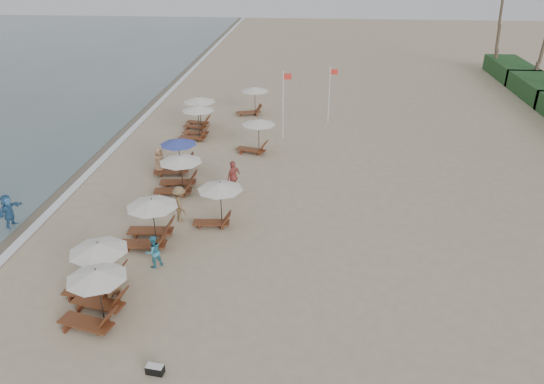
# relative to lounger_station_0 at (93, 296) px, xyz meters

# --- Properties ---
(ground) EXTENTS (160.00, 160.00, 0.00)m
(ground) POSITION_rel_lounger_station_0_xyz_m (5.51, 2.73, -1.03)
(ground) COLOR tan
(ground) RESTS_ON ground
(wet_sand_band) EXTENTS (3.20, 140.00, 0.01)m
(wet_sand_band) POSITION_rel_lounger_station_0_xyz_m (-6.99, 12.73, -1.03)
(wet_sand_band) COLOR #6B5E4C
(wet_sand_band) RESTS_ON ground
(foam_line) EXTENTS (0.50, 140.00, 0.02)m
(foam_line) POSITION_rel_lounger_station_0_xyz_m (-5.69, 12.73, -1.02)
(foam_line) COLOR white
(foam_line) RESTS_ON ground
(lounger_station_0) EXTENTS (2.66, 2.38, 2.17)m
(lounger_station_0) POSITION_rel_lounger_station_0_xyz_m (0.00, 0.00, 0.00)
(lounger_station_0) COLOR brown
(lounger_station_0) RESTS_ON ground
(lounger_station_1) EXTENTS (2.69, 2.30, 2.19)m
(lounger_station_1) POSITION_rel_lounger_station_0_xyz_m (-0.60, 1.70, 0.04)
(lounger_station_1) COLOR brown
(lounger_station_1) RESTS_ON ground
(lounger_station_2) EXTENTS (2.77, 2.36, 2.25)m
(lounger_station_2) POSITION_rel_lounger_station_0_xyz_m (0.39, 5.38, 0.05)
(lounger_station_2) COLOR brown
(lounger_station_2) RESTS_ON ground
(lounger_station_3) EXTENTS (2.74, 2.38, 2.10)m
(lounger_station_3) POSITION_rel_lounger_station_0_xyz_m (0.33, 10.89, 0.03)
(lounger_station_3) COLOR brown
(lounger_station_3) RESTS_ON ground
(lounger_station_4) EXTENTS (2.67, 2.39, 2.10)m
(lounger_station_4) POSITION_rel_lounger_station_0_xyz_m (-0.48, 13.51, -0.04)
(lounger_station_4) COLOR brown
(lounger_station_4) RESTS_ON ground
(lounger_station_5) EXTENTS (2.52, 2.28, 2.39)m
(lounger_station_5) POSITION_rel_lounger_station_0_xyz_m (-0.50, 19.34, 0.21)
(lounger_station_5) COLOR brown
(lounger_station_5) RESTS_ON ground
(lounger_station_6) EXTENTS (2.52, 2.40, 2.33)m
(lounger_station_6) POSITION_rel_lounger_station_0_xyz_m (-0.85, 21.69, 0.30)
(lounger_station_6) COLOR brown
(lounger_station_6) RESTS_ON ground
(inland_station_0) EXTENTS (2.55, 2.24, 2.22)m
(inland_station_0) POSITION_rel_lounger_station_0_xyz_m (3.22, 7.29, 0.43)
(inland_station_0) COLOR brown
(inland_station_0) RESTS_ON ground
(inland_station_1) EXTENTS (2.70, 2.24, 2.22)m
(inland_station_1) POSITION_rel_lounger_station_0_xyz_m (3.96, 17.04, 0.35)
(inland_station_1) COLOR brown
(inland_station_1) RESTS_ON ground
(inland_station_2) EXTENTS (2.72, 2.24, 2.22)m
(inland_station_2) POSITION_rel_lounger_station_0_xyz_m (2.77, 25.19, 0.34)
(inland_station_2) COLOR brown
(inland_station_2) RESTS_ON ground
(beachgoer_near) EXTENTS (0.78, 0.69, 1.81)m
(beachgoer_near) POSITION_rel_lounger_station_0_xyz_m (0.39, 0.89, -0.13)
(beachgoer_near) COLOR tan
(beachgoer_near) RESTS_ON ground
(beachgoer_mid_a) EXTENTS (0.91, 0.90, 1.49)m
(beachgoer_mid_a) POSITION_rel_lounger_station_0_xyz_m (1.16, 3.50, -0.29)
(beachgoer_mid_a) COLOR teal
(beachgoer_mid_a) RESTS_ON ground
(beachgoer_mid_b) EXTENTS (1.25, 1.39, 1.87)m
(beachgoer_mid_b) POSITION_rel_lounger_station_0_xyz_m (1.30, 7.53, -0.10)
(beachgoer_mid_b) COLOR olive
(beachgoer_mid_b) RESTS_ON ground
(beachgoer_far_a) EXTENTS (0.90, 1.19, 1.88)m
(beachgoer_far_a) POSITION_rel_lounger_station_0_xyz_m (3.44, 10.98, -0.10)
(beachgoer_far_a) COLOR #BC524B
(beachgoer_far_a) RESTS_ON ground
(beachgoer_far_b) EXTENTS (0.90, 0.96, 1.64)m
(beachgoer_far_b) POSITION_rel_lounger_station_0_xyz_m (-1.35, 13.09, -0.21)
(beachgoer_far_b) COLOR tan
(beachgoer_far_b) RESTS_ON ground
(waterline_walker) EXTENTS (0.72, 1.65, 1.72)m
(waterline_walker) POSITION_rel_lounger_station_0_xyz_m (-6.81, 6.26, -0.18)
(waterline_walker) COLOR #336699
(waterline_walker) RESTS_ON ground
(duffel_bag) EXTENTS (0.61, 0.36, 0.32)m
(duffel_bag) POSITION_rel_lounger_station_0_xyz_m (2.92, -2.44, -0.87)
(duffel_bag) COLOR black
(duffel_bag) RESTS_ON ground
(flag_pole_near) EXTENTS (0.60, 0.08, 4.81)m
(flag_pole_near) POSITION_rel_lounger_station_0_xyz_m (5.61, 19.81, 1.62)
(flag_pole_near) COLOR silver
(flag_pole_near) RESTS_ON ground
(flag_pole_far) EXTENTS (0.59, 0.08, 4.28)m
(flag_pole_far) POSITION_rel_lounger_station_0_xyz_m (8.84, 23.79, 1.35)
(flag_pole_far) COLOR silver
(flag_pole_far) RESTS_ON ground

